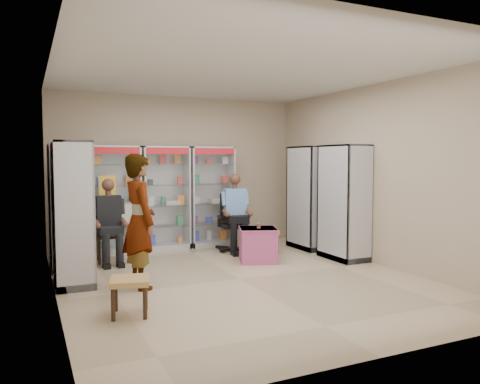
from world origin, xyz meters
name	(u,v)px	position (x,y,z in m)	size (l,w,h in m)	color
floor	(240,279)	(0.00, 0.00, 0.00)	(6.00, 6.00, 0.00)	tan
room_shell	(240,144)	(0.00, 0.00, 1.97)	(5.02, 6.02, 3.01)	tan
cabinet_back_left	(115,200)	(-1.30, 2.73, 1.00)	(0.90, 0.50, 2.00)	#B9BBC1
cabinet_back_mid	(165,198)	(-0.35, 2.73, 1.00)	(0.90, 0.50, 2.00)	silver
cabinet_back_right	(211,196)	(0.60, 2.73, 1.00)	(0.90, 0.50, 2.00)	silver
cabinet_right_far	(309,198)	(2.23, 1.60, 1.00)	(0.50, 0.90, 2.00)	#A9ABB0
cabinet_right_near	(344,202)	(2.23, 0.50, 1.00)	(0.50, 0.90, 2.00)	#BABCC2
cabinet_left_far	(66,206)	(-2.23, 1.80, 1.00)	(0.50, 0.90, 2.00)	silver
cabinet_left_near	(72,213)	(-2.23, 0.70, 1.00)	(0.50, 0.90, 2.00)	#9EA0A5
wooden_chair	(108,234)	(-1.55, 2.00, 0.47)	(0.42, 0.42, 0.94)	black
seated_customer	(109,223)	(-1.55, 1.95, 0.67)	(0.44, 0.60, 1.34)	black
office_chair	(234,222)	(0.80, 2.01, 0.54)	(0.59, 0.59, 1.09)	black
seated_shopkeeper	(235,215)	(0.80, 1.96, 0.69)	(0.46, 0.63, 1.39)	#68A2CD
pink_trunk	(258,245)	(0.77, 0.93, 0.29)	(0.60, 0.58, 0.58)	#BB4A9D
tea_glass	(259,226)	(0.76, 0.89, 0.63)	(0.07, 0.07, 0.09)	#591607
woven_stool_a	(266,241)	(1.25, 1.54, 0.22)	(0.43, 0.43, 0.43)	#94623E
woven_stool_b	(130,297)	(-1.78, -0.93, 0.21)	(0.42, 0.42, 0.42)	olive
standing_man	(140,221)	(-1.42, 0.17, 0.91)	(0.67, 0.44, 1.83)	#9A9A9D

